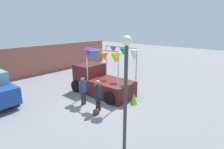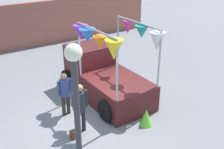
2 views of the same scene
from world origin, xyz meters
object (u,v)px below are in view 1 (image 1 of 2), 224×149
at_px(folded_kite_bundle_lime, 134,99).
at_px(person_customer, 98,93).
at_px(vendor_truck, 100,79).
at_px(street_lamp, 126,80).
at_px(handbag, 96,112).
at_px(person_vendor, 83,88).

bearing_deg(folded_kite_bundle_lime, person_customer, 155.12).
height_order(vendor_truck, street_lamp, street_lamp).
relative_size(person_customer, handbag, 6.05).
bearing_deg(street_lamp, vendor_truck, 53.18).
distance_m(person_customer, person_vendor, 1.21).
relative_size(vendor_truck, person_vendor, 2.62).
relative_size(vendor_truck, person_customer, 2.47).
bearing_deg(person_customer, street_lamp, -117.67).
bearing_deg(handbag, person_vendor, 74.60).
relative_size(person_customer, person_vendor, 1.06).
bearing_deg(vendor_truck, folded_kite_bundle_lime, -89.77).
bearing_deg(handbag, street_lamp, -113.21).
distance_m(person_customer, street_lamp, 3.51).
distance_m(vendor_truck, folded_kite_bundle_lime, 2.75).
bearing_deg(folded_kite_bundle_lime, vendor_truck, 90.23).
bearing_deg(vendor_truck, person_customer, -137.70).
height_order(person_customer, folded_kite_bundle_lime, person_customer).
xyz_separation_m(person_customer, person_vendor, (0.04, 1.21, -0.06)).
distance_m(vendor_truck, person_customer, 2.64).
bearing_deg(handbag, person_customer, 29.74).
height_order(vendor_truck, person_customer, vendor_truck).
bearing_deg(handbag, vendor_truck, 40.64).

